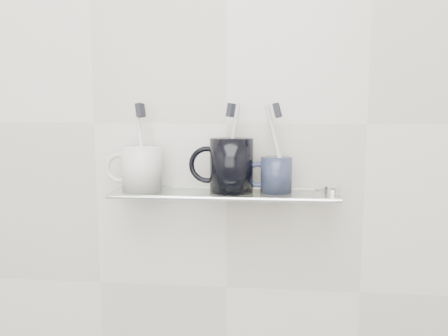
# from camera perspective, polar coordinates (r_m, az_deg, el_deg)

# --- Properties ---
(wall_back) EXTENTS (2.50, 0.00, 2.50)m
(wall_back) POSITION_cam_1_polar(r_m,az_deg,el_deg) (1.02, 0.32, 5.82)
(wall_back) COLOR beige
(wall_back) RESTS_ON ground
(shelf_glass) EXTENTS (0.50, 0.12, 0.01)m
(shelf_glass) POSITION_cam_1_polar(r_m,az_deg,el_deg) (0.98, -0.02, -3.36)
(shelf_glass) COLOR silver
(shelf_glass) RESTS_ON wall_back
(shelf_rail) EXTENTS (0.50, 0.01, 0.01)m
(shelf_rail) POSITION_cam_1_polar(r_m,az_deg,el_deg) (0.92, -0.35, -4.02)
(shelf_rail) COLOR silver
(shelf_rail) RESTS_ON shelf_glass
(bracket_left) EXTENTS (0.02, 0.03, 0.02)m
(bracket_left) POSITION_cam_1_polar(r_m,az_deg,el_deg) (1.07, -11.09, -3.18)
(bracket_left) COLOR silver
(bracket_left) RESTS_ON wall_back
(bracket_right) EXTENTS (0.02, 0.03, 0.02)m
(bracket_right) POSITION_cam_1_polar(r_m,az_deg,el_deg) (1.03, 12.00, -3.60)
(bracket_right) COLOR silver
(bracket_right) RESTS_ON wall_back
(mug_left) EXTENTS (0.09, 0.09, 0.10)m
(mug_left) POSITION_cam_1_polar(r_m,az_deg,el_deg) (1.01, -10.67, -0.02)
(mug_left) COLOR white
(mug_left) RESTS_ON shelf_glass
(mug_left_handle) EXTENTS (0.07, 0.01, 0.07)m
(mug_left_handle) POSITION_cam_1_polar(r_m,az_deg,el_deg) (1.02, -13.41, 0.02)
(mug_left_handle) COLOR white
(mug_left_handle) RESTS_ON mug_left
(toothbrush_left) EXTENTS (0.04, 0.04, 0.19)m
(toothbrush_left) POSITION_cam_1_polar(r_m,az_deg,el_deg) (1.00, -10.74, 2.85)
(toothbrush_left) COLOR white
(toothbrush_left) RESTS_ON mug_left
(bristles_left) EXTENTS (0.02, 0.03, 0.03)m
(bristles_left) POSITION_cam_1_polar(r_m,az_deg,el_deg) (1.00, -10.86, 7.42)
(bristles_left) COLOR black
(bristles_left) RESTS_ON toothbrush_left
(mug_center) EXTENTS (0.12, 0.12, 0.12)m
(mug_center) POSITION_cam_1_polar(r_m,az_deg,el_deg) (0.97, 0.98, 0.38)
(mug_center) COLOR black
(mug_center) RESTS_ON shelf_glass
(mug_center_handle) EXTENTS (0.08, 0.01, 0.08)m
(mug_center_handle) POSITION_cam_1_polar(r_m,az_deg,el_deg) (0.98, -2.20, 0.42)
(mug_center_handle) COLOR black
(mug_center_handle) RESTS_ON mug_center
(toothbrush_center) EXTENTS (0.04, 0.02, 0.19)m
(toothbrush_center) POSITION_cam_1_polar(r_m,az_deg,el_deg) (0.97, 0.99, 2.80)
(toothbrush_center) COLOR silver
(toothbrush_center) RESTS_ON mug_center
(bristles_center) EXTENTS (0.03, 0.03, 0.03)m
(bristles_center) POSITION_cam_1_polar(r_m,az_deg,el_deg) (0.96, 1.00, 7.55)
(bristles_center) COLOR black
(bristles_center) RESTS_ON toothbrush_center
(mug_right) EXTENTS (0.08, 0.08, 0.08)m
(mug_right) POSITION_cam_1_polar(r_m,az_deg,el_deg) (0.97, 6.84, -0.90)
(mug_right) COLOR #1F263C
(mug_right) RESTS_ON shelf_glass
(mug_right_handle) EXTENTS (0.06, 0.01, 0.06)m
(mug_right_handle) POSITION_cam_1_polar(r_m,az_deg,el_deg) (0.97, 4.43, -0.87)
(mug_right_handle) COLOR #1F263C
(mug_right_handle) RESTS_ON mug_right
(toothbrush_right) EXTENTS (0.06, 0.04, 0.19)m
(toothbrush_right) POSITION_cam_1_polar(r_m,az_deg,el_deg) (0.96, 6.90, 2.73)
(toothbrush_right) COLOR silver
(toothbrush_right) RESTS_ON mug_right
(bristles_right) EXTENTS (0.02, 0.03, 0.03)m
(bristles_right) POSITION_cam_1_polar(r_m,az_deg,el_deg) (0.96, 6.98, 7.49)
(bristles_right) COLOR black
(bristles_right) RESTS_ON toothbrush_right
(chrome_cap) EXTENTS (0.04, 0.04, 0.02)m
(chrome_cap) POSITION_cam_1_polar(r_m,az_deg,el_deg) (0.99, 14.05, -2.77)
(chrome_cap) COLOR silver
(chrome_cap) RESTS_ON shelf_glass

